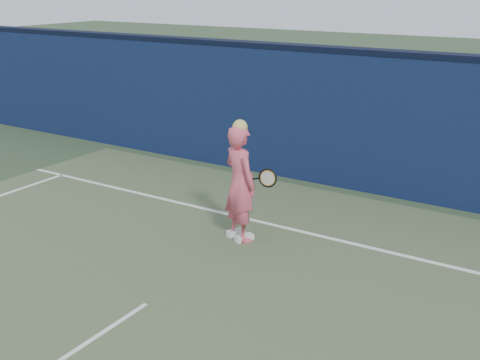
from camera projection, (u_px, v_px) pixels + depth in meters
The scene contains 6 objects.
ground at pixel (85, 345), 6.50m from camera, with size 80.00×80.00×0.00m, color #30482C.
backstop_wall at pixel (335, 120), 11.32m from camera, with size 24.00×0.40×2.50m, color #0C1936.
wall_cap at pixel (338, 50), 10.91m from camera, with size 24.00×0.42×0.10m, color black.
player at pixel (240, 183), 8.90m from camera, with size 0.77×0.66×1.85m.
racket at pixel (266, 178), 9.16m from camera, with size 0.56×0.14×0.30m.
court_lines at pixel (62, 359), 6.23m from camera, with size 11.00×12.04×0.01m.
Camera 1 is at (4.40, -3.85, 3.75)m, focal length 45.00 mm.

